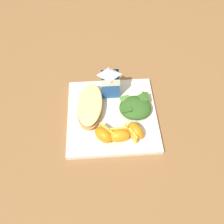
{
  "coord_description": "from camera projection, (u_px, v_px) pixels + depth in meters",
  "views": [
    {
      "loc": [
        -0.03,
        -0.41,
        0.63
      ],
      "look_at": [
        0.0,
        0.0,
        0.03
      ],
      "focal_mm": 37.31,
      "sensor_mm": 36.0,
      "label": 1
    }
  ],
  "objects": [
    {
      "name": "ground",
      "position": [
        112.0,
        117.0,
        0.75
      ],
      "size": [
        3.0,
        3.0,
        0.0
      ],
      "primitive_type": "plane",
      "color": "olive"
    },
    {
      "name": "white_plate",
      "position": [
        112.0,
        115.0,
        0.74
      ],
      "size": [
        0.28,
        0.28,
        0.02
      ],
      "primitive_type": "cube",
      "color": "white",
      "rests_on": "ground"
    },
    {
      "name": "cheesy_pizza_bread",
      "position": [
        90.0,
        106.0,
        0.73
      ],
      "size": [
        0.1,
        0.18,
        0.04
      ],
      "color": "#B77F42",
      "rests_on": "white_plate"
    },
    {
      "name": "green_salad_pile",
      "position": [
        135.0,
        107.0,
        0.72
      ],
      "size": [
        0.1,
        0.1,
        0.04
      ],
      "color": "#336023",
      "rests_on": "white_plate"
    },
    {
      "name": "milk_carton",
      "position": [
        109.0,
        81.0,
        0.73
      ],
      "size": [
        0.06,
        0.05,
        0.11
      ],
      "color": "#23569E",
      "rests_on": "white_plate"
    },
    {
      "name": "orange_wedge_front",
      "position": [
        104.0,
        135.0,
        0.67
      ],
      "size": [
        0.07,
        0.07,
        0.04
      ],
      "color": "orange",
      "rests_on": "white_plate"
    },
    {
      "name": "orange_wedge_middle",
      "position": [
        119.0,
        135.0,
        0.67
      ],
      "size": [
        0.06,
        0.04,
        0.04
      ],
      "color": "orange",
      "rests_on": "white_plate"
    },
    {
      "name": "orange_wedge_rear",
      "position": [
        135.0,
        131.0,
        0.68
      ],
      "size": [
        0.06,
        0.07,
        0.04
      ],
      "color": "orange",
      "rests_on": "white_plate"
    }
  ]
}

